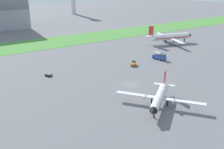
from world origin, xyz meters
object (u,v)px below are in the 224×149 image
(airplane_parked_jet_far, at_px, (170,37))
(fuel_truck_near_gate, at_px, (159,56))
(baggage_cart_midfield, at_px, (49,75))
(pushback_tug_by_runway, at_px, (134,63))
(airplane_foreground_turboprop, at_px, (159,97))

(airplane_parked_jet_far, bearing_deg, fuel_truck_near_gate, -126.84)
(baggage_cart_midfield, bearing_deg, pushback_tug_by_runway, 51.47)
(baggage_cart_midfield, height_order, pushback_tug_by_runway, pushback_tug_by_runway)
(baggage_cart_midfield, relative_size, pushback_tug_by_runway, 0.75)
(airplane_parked_jet_far, distance_m, pushback_tug_by_runway, 46.32)
(fuel_truck_near_gate, relative_size, baggage_cart_midfield, 2.33)
(airplane_parked_jet_far, height_order, pushback_tug_by_runway, airplane_parked_jet_far)
(airplane_parked_jet_far, relative_size, fuel_truck_near_gate, 4.28)
(baggage_cart_midfield, bearing_deg, airplane_foreground_turboprop, -2.71)
(airplane_parked_jet_far, height_order, baggage_cart_midfield, airplane_parked_jet_far)
(airplane_foreground_turboprop, bearing_deg, pushback_tug_by_runway, -153.61)
(fuel_truck_near_gate, distance_m, pushback_tug_by_runway, 15.33)
(airplane_parked_jet_far, xyz_separation_m, pushback_tug_by_runway, (-41.31, -20.76, -2.85))
(airplane_parked_jet_far, relative_size, airplane_foreground_turboprop, 1.34)
(airplane_foreground_turboprop, xyz_separation_m, fuel_truck_near_gate, (31.93, 34.68, -1.28))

